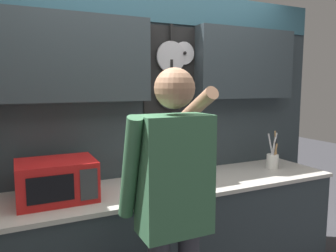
% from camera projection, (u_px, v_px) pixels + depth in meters
% --- Properties ---
extents(base_cabinet_counter, '(2.63, 0.66, 0.89)m').
position_uv_depth(base_cabinet_counter, '(177.00, 238.00, 2.56)').
color(base_cabinet_counter, '#2D383D').
rests_on(base_cabinet_counter, ground_plane).
extents(back_wall_unit, '(3.20, 0.20, 2.39)m').
position_uv_depth(back_wall_unit, '(160.00, 104.00, 2.69)').
color(back_wall_unit, '#2D383D').
rests_on(back_wall_unit, ground_plane).
extents(microwave, '(0.49, 0.37, 0.26)m').
position_uv_depth(microwave, '(56.00, 180.00, 2.12)').
color(microwave, red).
rests_on(microwave, base_cabinet_counter).
extents(knife_block, '(0.13, 0.16, 0.29)m').
position_uv_depth(knife_block, '(190.00, 167.00, 2.55)').
color(knife_block, brown).
rests_on(knife_block, base_cabinet_counter).
extents(utensil_crock, '(0.10, 0.10, 0.34)m').
position_uv_depth(utensil_crock, '(273.00, 159.00, 2.91)').
color(utensil_crock, white).
rests_on(utensil_crock, base_cabinet_counter).
extents(person, '(0.54, 0.63, 1.73)m').
position_uv_depth(person, '(173.00, 198.00, 1.75)').
color(person, '#383842').
rests_on(person, ground_plane).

